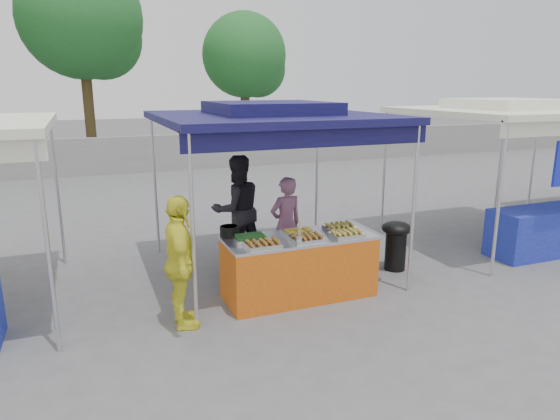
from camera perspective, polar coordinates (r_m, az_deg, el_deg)
name	(u,v)px	position (r m, az deg, el deg)	size (l,w,h in m)	color
ground_plane	(296,293)	(7.02, 1.83, -9.46)	(80.00, 80.00, 0.00)	#5E5E60
back_wall	(166,153)	(17.23, -12.95, 6.35)	(40.00, 0.25, 1.20)	gray
main_canopy	(271,116)	(7.35, -1.08, 10.70)	(3.20, 3.20, 2.57)	silver
neighbor_stall_right	(521,156)	(9.67, 25.84, 5.53)	(3.20, 3.20, 2.57)	silver
tree_1	(86,23)	(19.45, -21.32, 19.29)	(4.15, 4.15, 7.14)	#44361A
tree_2	(248,59)	(20.23, -3.73, 16.83)	(3.33, 3.23, 5.56)	#44361A
vendor_table	(299,267)	(6.77, 2.20, -6.48)	(2.00, 0.80, 0.85)	#CA5612
food_tray_fl	(263,244)	(6.20, -1.98, -3.94)	(0.42, 0.30, 0.07)	silver
food_tray_fm	(307,239)	(6.43, 3.14, -3.29)	(0.42, 0.30, 0.07)	silver
food_tray_fr	(347,234)	(6.67, 7.66, -2.75)	(0.42, 0.30, 0.07)	silver
food_tray_bl	(250,238)	(6.46, -3.40, -3.21)	(0.42, 0.30, 0.07)	silver
food_tray_bm	(299,232)	(6.74, 2.14, -2.47)	(0.42, 0.30, 0.07)	silver
food_tray_br	(340,227)	(6.99, 6.87, -1.94)	(0.42, 0.30, 0.07)	silver
cooking_pot	(229,231)	(6.64, -5.83, -2.44)	(0.25, 0.25, 0.14)	black
skewer_cup	(299,241)	(6.30, 2.21, -3.52)	(0.08, 0.08, 0.10)	silver
wok_burner	(396,241)	(7.93, 13.12, -3.49)	(0.46, 0.46, 0.78)	black
crate_left	(262,272)	(7.30, -2.03, -7.13)	(0.54, 0.38, 0.32)	#1423AA
crate_right	(300,270)	(7.43, 2.28, -6.84)	(0.50, 0.35, 0.30)	#1423AA
crate_stacked	(300,251)	(7.33, 2.31, -4.67)	(0.48, 0.34, 0.29)	#1423AA
vendor_woman	(286,224)	(7.61, 0.67, -1.66)	(0.54, 0.35, 1.47)	#8F5B7C
helper_man	(237,210)	(7.98, -4.91, 0.04)	(0.85, 0.66, 1.75)	black
customer_person	(180,263)	(5.93, -11.34, -5.95)	(0.94, 0.39, 1.60)	yellow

